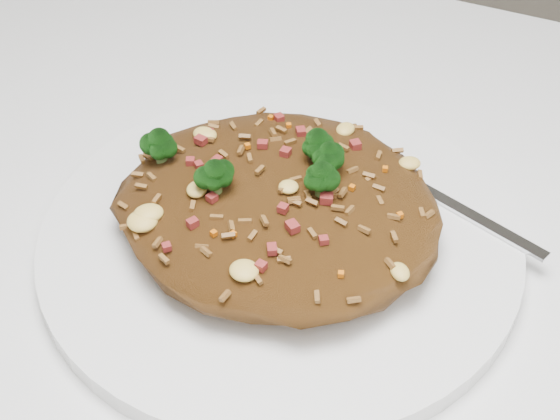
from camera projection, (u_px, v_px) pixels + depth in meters
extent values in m
cube|color=white|center=(226.00, 285.00, 0.50)|extent=(1.20, 0.80, 0.04)
cylinder|color=olive|center=(30.00, 183.00, 1.15)|extent=(0.06, 0.06, 0.71)
cylinder|color=white|center=(280.00, 236.00, 0.49)|extent=(0.30, 0.30, 0.01)
ellipsoid|color=brown|center=(280.00, 205.00, 0.47)|extent=(0.20, 0.18, 0.04)
ellipsoid|color=#0A3907|center=(322.00, 177.00, 0.45)|extent=(0.02, 0.02, 0.02)
ellipsoid|color=#0A3907|center=(317.00, 145.00, 0.47)|extent=(0.02, 0.02, 0.02)
ellipsoid|color=#0A3907|center=(215.00, 176.00, 0.45)|extent=(0.02, 0.02, 0.02)
ellipsoid|color=#0A3907|center=(328.00, 156.00, 0.46)|extent=(0.02, 0.02, 0.02)
ellipsoid|color=#0A3907|center=(160.00, 144.00, 0.48)|extent=(0.02, 0.02, 0.02)
cube|color=silver|center=(498.00, 230.00, 0.48)|extent=(0.10, 0.04, 0.00)
cube|color=silver|center=(376.00, 162.00, 0.53)|extent=(0.04, 0.03, 0.00)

